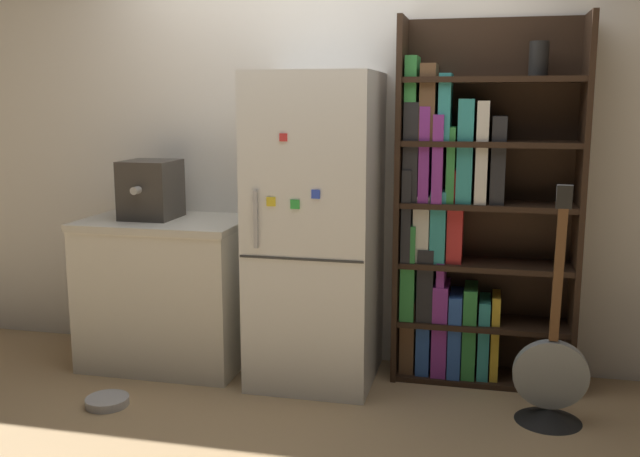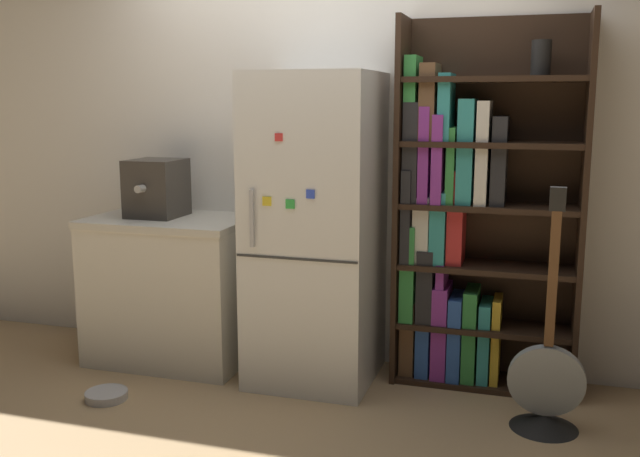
{
  "view_description": "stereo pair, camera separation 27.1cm",
  "coord_description": "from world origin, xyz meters",
  "px_view_note": "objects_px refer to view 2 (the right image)",
  "views": [
    {
      "loc": [
        0.91,
        -3.67,
        1.57
      ],
      "look_at": [
        0.01,
        0.15,
        0.86
      ],
      "focal_mm": 40.0,
      "sensor_mm": 36.0,
      "label": 1
    },
    {
      "loc": [
        1.17,
        -3.6,
        1.57
      ],
      "look_at": [
        0.01,
        0.15,
        0.86
      ],
      "focal_mm": 40.0,
      "sensor_mm": 36.0,
      "label": 2
    }
  ],
  "objects_px": {
    "espresso_machine": "(157,188)",
    "pet_bowl": "(106,395)",
    "bookshelf": "(463,224)",
    "guitar": "(545,395)",
    "refrigerator": "(316,230)"
  },
  "relations": [
    {
      "from": "espresso_machine",
      "to": "pet_bowl",
      "type": "xyz_separation_m",
      "value": [
        0.04,
        -0.68,
        -1.03
      ]
    },
    {
      "from": "bookshelf",
      "to": "pet_bowl",
      "type": "distance_m",
      "value": 2.13
    },
    {
      "from": "espresso_machine",
      "to": "pet_bowl",
      "type": "height_order",
      "value": "espresso_machine"
    },
    {
      "from": "bookshelf",
      "to": "pet_bowl",
      "type": "relative_size",
      "value": 8.95
    },
    {
      "from": "espresso_machine",
      "to": "bookshelf",
      "type": "bearing_deg",
      "value": 5.06
    },
    {
      "from": "bookshelf",
      "to": "guitar",
      "type": "relative_size",
      "value": 1.68
    },
    {
      "from": "refrigerator",
      "to": "bookshelf",
      "type": "xyz_separation_m",
      "value": [
        0.79,
        0.2,
        0.04
      ]
    },
    {
      "from": "espresso_machine",
      "to": "refrigerator",
      "type": "bearing_deg",
      "value": -2.2
    },
    {
      "from": "espresso_machine",
      "to": "guitar",
      "type": "bearing_deg",
      "value": -8.74
    },
    {
      "from": "refrigerator",
      "to": "espresso_machine",
      "type": "xyz_separation_m",
      "value": [
        -1.01,
        0.04,
        0.19
      ]
    },
    {
      "from": "refrigerator",
      "to": "espresso_machine",
      "type": "relative_size",
      "value": 4.63
    },
    {
      "from": "pet_bowl",
      "to": "bookshelf",
      "type": "bearing_deg",
      "value": 25.49
    },
    {
      "from": "refrigerator",
      "to": "bookshelf",
      "type": "height_order",
      "value": "bookshelf"
    },
    {
      "from": "bookshelf",
      "to": "espresso_machine",
      "type": "bearing_deg",
      "value": -174.94
    },
    {
      "from": "espresso_machine",
      "to": "pet_bowl",
      "type": "distance_m",
      "value": 1.23
    }
  ]
}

